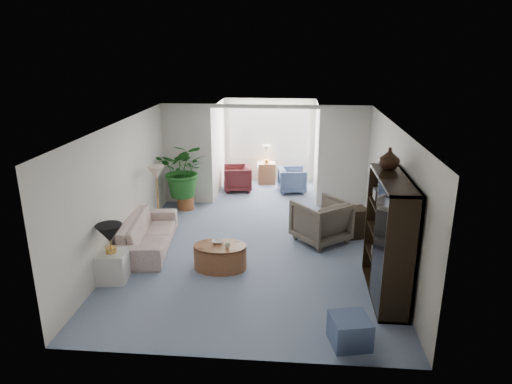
# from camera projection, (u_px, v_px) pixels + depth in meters

# --- Properties ---
(floor) EXTENTS (6.00, 6.00, 0.00)m
(floor) POSITION_uv_depth(u_px,v_px,m) (253.00, 257.00, 8.75)
(floor) COLOR #7B88A2
(floor) RESTS_ON ground
(sunroom_floor) EXTENTS (2.60, 2.60, 0.00)m
(sunroom_floor) POSITION_uv_depth(u_px,v_px,m) (267.00, 191.00, 12.64)
(sunroom_floor) COLOR #7B88A2
(sunroom_floor) RESTS_ON ground
(back_pier_left) EXTENTS (1.20, 0.12, 2.50)m
(back_pier_left) POSITION_uv_depth(u_px,v_px,m) (188.00, 155.00, 11.37)
(back_pier_left) COLOR silver
(back_pier_left) RESTS_ON ground
(back_pier_right) EXTENTS (1.20, 0.12, 2.50)m
(back_pier_right) POSITION_uv_depth(u_px,v_px,m) (343.00, 158.00, 11.06)
(back_pier_right) COLOR silver
(back_pier_right) RESTS_ON ground
(back_header) EXTENTS (2.60, 0.12, 0.10)m
(back_header) POSITION_uv_depth(u_px,v_px,m) (265.00, 106.00, 10.85)
(back_header) COLOR silver
(back_header) RESTS_ON back_pier_left
(window_pane) EXTENTS (2.20, 0.02, 1.50)m
(window_pane) POSITION_uv_depth(u_px,v_px,m) (270.00, 134.00, 13.24)
(window_pane) COLOR white
(window_blinds) EXTENTS (2.20, 0.02, 1.50)m
(window_blinds) POSITION_uv_depth(u_px,v_px,m) (270.00, 134.00, 13.21)
(window_blinds) COLOR white
(framed_picture) EXTENTS (0.04, 0.50, 0.40)m
(framed_picture) POSITION_uv_depth(u_px,v_px,m) (395.00, 175.00, 7.94)
(framed_picture) COLOR #BDB397
(sofa) EXTENTS (1.07, 2.22, 0.63)m
(sofa) POSITION_uv_depth(u_px,v_px,m) (149.00, 233.00, 9.05)
(sofa) COLOR beige
(sofa) RESTS_ON ground
(end_table) EXTENTS (0.52, 0.52, 0.52)m
(end_table) POSITION_uv_depth(u_px,v_px,m) (113.00, 267.00, 7.80)
(end_table) COLOR silver
(end_table) RESTS_ON ground
(table_lamp) EXTENTS (0.44, 0.44, 0.30)m
(table_lamp) POSITION_uv_depth(u_px,v_px,m) (109.00, 233.00, 7.61)
(table_lamp) COLOR black
(table_lamp) RESTS_ON end_table
(floor_lamp) EXTENTS (0.36, 0.36, 0.28)m
(floor_lamp) POSITION_uv_depth(u_px,v_px,m) (156.00, 173.00, 9.77)
(floor_lamp) COLOR beige
(floor_lamp) RESTS_ON ground
(coffee_table) EXTENTS (0.96, 0.96, 0.45)m
(coffee_table) POSITION_uv_depth(u_px,v_px,m) (220.00, 257.00, 8.23)
(coffee_table) COLOR #945A35
(coffee_table) RESTS_ON ground
(coffee_bowl) EXTENTS (0.21, 0.21, 0.05)m
(coffee_bowl) POSITION_uv_depth(u_px,v_px,m) (218.00, 242.00, 8.26)
(coffee_bowl) COLOR silver
(coffee_bowl) RESTS_ON coffee_table
(coffee_cup) EXTENTS (0.10, 0.10, 0.09)m
(coffee_cup) POSITION_uv_depth(u_px,v_px,m) (227.00, 246.00, 8.04)
(coffee_cup) COLOR silver
(coffee_cup) RESTS_ON coffee_table
(wingback_chair) EXTENTS (1.33, 1.34, 0.88)m
(wingback_chair) POSITION_uv_depth(u_px,v_px,m) (321.00, 221.00, 9.32)
(wingback_chair) COLOR #615B4D
(wingback_chair) RESTS_ON ground
(side_table_dark) EXTENTS (0.62, 0.56, 0.62)m
(side_table_dark) POSITION_uv_depth(u_px,v_px,m) (354.00, 223.00, 9.58)
(side_table_dark) COLOR black
(side_table_dark) RESTS_ON ground
(entertainment_cabinet) EXTENTS (0.47, 1.75, 1.95)m
(entertainment_cabinet) POSITION_uv_depth(u_px,v_px,m) (389.00, 238.00, 7.17)
(entertainment_cabinet) COLOR black
(entertainment_cabinet) RESTS_ON ground
(cabinet_urn) EXTENTS (0.33, 0.33, 0.35)m
(cabinet_urn) POSITION_uv_depth(u_px,v_px,m) (389.00, 159.00, 7.29)
(cabinet_urn) COLOR black
(cabinet_urn) RESTS_ON entertainment_cabinet
(ottoman) EXTENTS (0.59, 0.59, 0.40)m
(ottoman) POSITION_uv_depth(u_px,v_px,m) (350.00, 331.00, 6.15)
(ottoman) COLOR slate
(ottoman) RESTS_ON ground
(plant_pot) EXTENTS (0.40, 0.40, 0.32)m
(plant_pot) POSITION_uv_depth(u_px,v_px,m) (186.00, 203.00, 11.26)
(plant_pot) COLOR #97522C
(plant_pot) RESTS_ON ground
(house_plant) EXTENTS (1.20, 1.04, 1.33)m
(house_plant) POSITION_uv_depth(u_px,v_px,m) (184.00, 170.00, 11.00)
(house_plant) COLOR #216021
(house_plant) RESTS_ON plant_pot
(sunroom_chair_blue) EXTENTS (0.83, 0.81, 0.66)m
(sunroom_chair_blue) POSITION_uv_depth(u_px,v_px,m) (292.00, 180.00, 12.51)
(sunroom_chair_blue) COLOR slate
(sunroom_chair_blue) RESTS_ON ground
(sunroom_chair_maroon) EXTENTS (0.86, 0.84, 0.69)m
(sunroom_chair_maroon) POSITION_uv_depth(u_px,v_px,m) (237.00, 178.00, 12.63)
(sunroom_chair_maroon) COLOR maroon
(sunroom_chair_maroon) RESTS_ON ground
(sunroom_table) EXTENTS (0.54, 0.45, 0.60)m
(sunroom_table) POSITION_uv_depth(u_px,v_px,m) (266.00, 173.00, 13.29)
(sunroom_table) COLOR #945A35
(sunroom_table) RESTS_ON ground
(shelf_clutter) EXTENTS (0.30, 1.26, 1.06)m
(shelf_clutter) POSITION_uv_depth(u_px,v_px,m) (387.00, 233.00, 7.06)
(shelf_clutter) COLOR #4B4947
(shelf_clutter) RESTS_ON entertainment_cabinet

